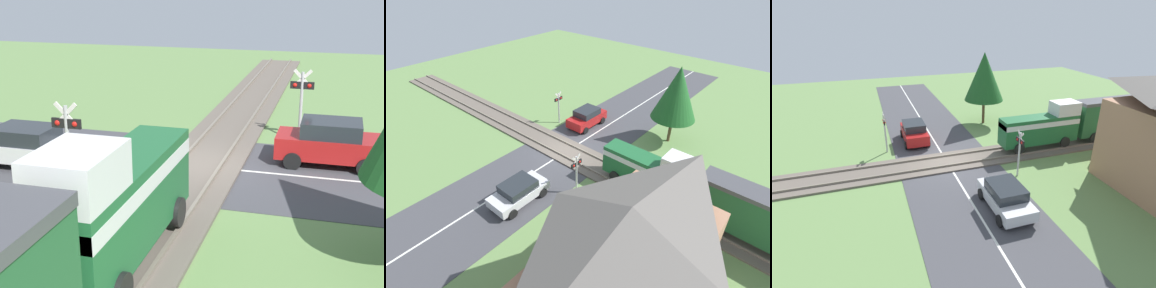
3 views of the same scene
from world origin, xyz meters
TOP-DOWN VIEW (x-y plane):
  - ground_plane at (0.00, 0.00)m, footprint 60.00×60.00m
  - road_surface at (0.00, 0.00)m, footprint 48.00×6.40m
  - track_bed at (0.00, 0.00)m, footprint 2.80×48.00m
  - train at (0.00, 10.33)m, footprint 1.58×12.47m
  - car_near_crossing at (-4.22, -1.44)m, footprint 3.66×1.85m
  - car_far_side at (5.84, 1.44)m, footprint 3.67×1.86m
  - crossing_signal_west_approach at (-3.00, -3.65)m, footprint 0.90×0.18m
  - crossing_signal_east_approach at (3.00, 3.65)m, footprint 0.90×0.18m
  - station_building at (7.97, 10.19)m, footprint 8.56×4.47m
  - pedestrian_by_station at (2.87, 9.56)m, footprint 0.40×0.40m
  - tree_roadside_hedge at (-6.58, 5.19)m, footprint 3.39×3.39m

SIDE VIEW (x-z plane):
  - ground_plane at x=0.00m, z-range 0.00..0.00m
  - road_surface at x=0.00m, z-range 0.00..0.02m
  - track_bed at x=0.00m, z-range -0.05..0.19m
  - car_far_side at x=5.84m, z-range 0.04..1.44m
  - pedestrian_by_station at x=2.87m, z-range -0.07..1.56m
  - car_near_crossing at x=-4.22m, z-range 0.03..1.62m
  - train at x=0.00m, z-range 0.27..3.45m
  - crossing_signal_west_approach at x=-3.00m, z-range 0.42..3.36m
  - crossing_signal_east_approach at x=3.00m, z-range 0.42..3.36m
  - station_building at x=7.97m, z-range -0.09..6.64m
  - tree_roadside_hedge at x=-6.58m, z-range 1.06..7.27m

